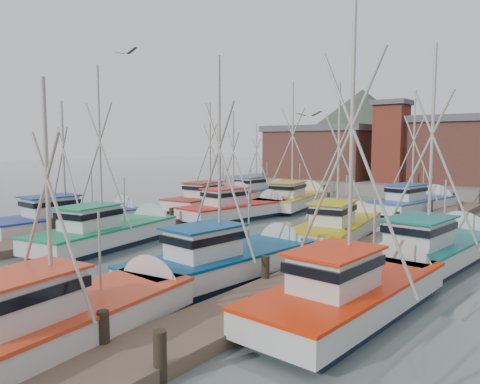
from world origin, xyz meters
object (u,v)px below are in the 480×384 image
Objects in this scene: boat_8 at (241,209)px; boat_12 at (295,199)px; boat_4 at (112,232)px; lookout_tower at (391,141)px; boat_1 at (75,319)px.

boat_8 is 7.42m from boat_12.
boat_4 is 1.05× the size of boat_8.
boat_12 is (0.01, 18.42, 0.01)m from boat_4.
boat_12 reaches higher than boat_4.
boat_1 is (6.70, -41.94, -4.87)m from lookout_tower.
boat_4 is at bearing -81.43° from boat_8.
boat_1 is at bearing -80.92° from lookout_tower.
boat_12 reaches higher than boat_8.
boat_1 is 0.79× the size of boat_12.
lookout_tower is 34.21m from boat_4.
boat_12 is (-9.13, 26.59, 0.01)m from boat_1.
boat_4 reaches higher than boat_8.
boat_8 is (-9.15, 19.18, 0.00)m from boat_1.
lookout_tower is 0.91× the size of boat_8.
lookout_tower is 23.41m from boat_8.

